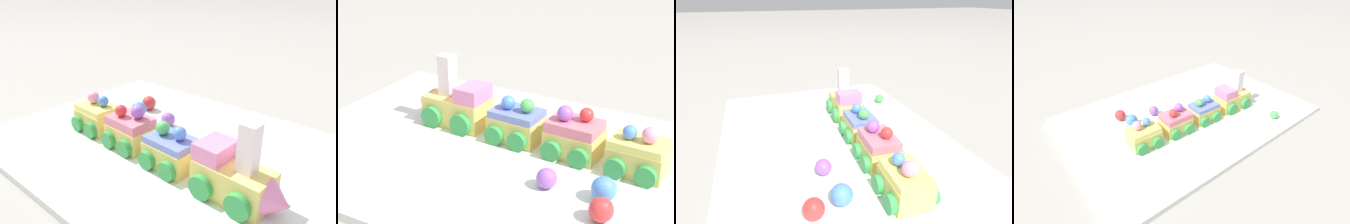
{
  "view_description": "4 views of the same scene",
  "coord_description": "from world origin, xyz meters",
  "views": [
    {
      "loc": [
        0.28,
        -0.36,
        0.27
      ],
      "look_at": [
        -0.01,
        -0.03,
        0.09
      ],
      "focal_mm": 35.0,
      "sensor_mm": 36.0,
      "label": 1
    },
    {
      "loc": [
        -0.32,
        0.6,
        0.38
      ],
      "look_at": [
        0.01,
        -0.01,
        0.07
      ],
      "focal_mm": 60.0,
      "sensor_mm": 36.0,
      "label": 2
    },
    {
      "loc": [
        -0.41,
        0.13,
        0.27
      ],
      "look_at": [
        -0.02,
        -0.0,
        0.09
      ],
      "focal_mm": 28.0,
      "sensor_mm": 36.0,
      "label": 3
    },
    {
      "loc": [
        -0.39,
        -0.47,
        0.41
      ],
      "look_at": [
        -0.03,
        -0.02,
        0.04
      ],
      "focal_mm": 28.0,
      "sensor_mm": 36.0,
      "label": 4
    }
  ],
  "objects": [
    {
      "name": "ground_plane",
      "position": [
        0.0,
        0.0,
        0.0
      ],
      "size": [
        10.0,
        10.0,
        0.0
      ],
      "primitive_type": "plane",
      "color": "gray"
    },
    {
      "name": "display_board",
      "position": [
        0.0,
        0.0,
        0.01
      ],
      "size": [
        0.64,
        0.43,
        0.01
      ],
      "primitive_type": "cube",
      "color": "silver",
      "rests_on": "ground_plane"
    },
    {
      "name": "cake_train_locomotive",
      "position": [
        0.13,
        -0.05,
        0.04
      ],
      "size": [
        0.12,
        0.07,
        0.11
      ],
      "rotation": [
        0.0,
        0.0,
        -0.05
      ],
      "color": "#EACC66",
      "rests_on": "display_board"
    },
    {
      "name": "cake_car_blueberry",
      "position": [
        0.02,
        -0.05,
        0.04
      ],
      "size": [
        0.08,
        0.07,
        0.07
      ],
      "rotation": [
        0.0,
        0.0,
        -0.05
      ],
      "color": "#EACC66",
      "rests_on": "display_board"
    },
    {
      "name": "cake_car_strawberry",
      "position": [
        -0.07,
        -0.04,
        0.04
      ],
      "size": [
        0.08,
        0.07,
        0.07
      ],
      "rotation": [
        0.0,
        0.0,
        -0.05
      ],
      "color": "#EACC66",
      "rests_on": "display_board"
    },
    {
      "name": "cake_car_lemon",
      "position": [
        -0.16,
        -0.04,
        0.04
      ],
      "size": [
        0.08,
        0.07,
        0.07
      ],
      "rotation": [
        0.0,
        0.0,
        -0.05
      ],
      "color": "#EACC66",
      "rests_on": "display_board"
    },
    {
      "name": "gumball_blue",
      "position": [
        -0.15,
        0.05,
        0.03
      ],
      "size": [
        0.03,
        0.03,
        0.03
      ],
      "primitive_type": "sphere",
      "color": "#4C84E0",
      "rests_on": "display_board"
    },
    {
      "name": "gumball_red",
      "position": [
        -0.16,
        0.09,
        0.03
      ],
      "size": [
        0.03,
        0.03,
        0.03
      ],
      "primitive_type": "sphere",
      "color": "red",
      "rests_on": "display_board"
    },
    {
      "name": "gumball_green",
      "position": [
        0.17,
        -0.17,
        0.02
      ],
      "size": [
        0.02,
        0.02,
        0.02
      ],
      "primitive_type": "sphere",
      "color": "#4CBC56",
      "rests_on": "display_board"
    },
    {
      "name": "gumball_purple",
      "position": [
        -0.08,
        0.05,
        0.03
      ],
      "size": [
        0.03,
        0.03,
        0.03
      ],
      "primitive_type": "sphere",
      "color": "#9956C6",
      "rests_on": "display_board"
    }
  ]
}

